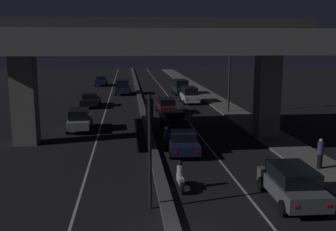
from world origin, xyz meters
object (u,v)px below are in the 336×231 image
at_px(car_dark_blue_second, 183,142).
at_px(pedestrian_on_sidewalk, 320,153).
at_px(car_dark_green_sixth, 181,87).
at_px(motorcycle_white_filtering_near, 180,177).
at_px(car_black_third, 174,119).
at_px(motorcycle_blue_filtering_mid, 166,139).
at_px(car_grey_lead, 292,183).
at_px(car_white_fifth, 190,95).
at_px(car_dark_red_fourth, 167,105).
at_px(car_black_second_oncoming, 91,100).
at_px(car_dark_blue_fourth_oncoming, 101,81).
at_px(car_dark_blue_third_oncoming, 123,87).
at_px(car_silver_lead_oncoming, 79,119).
at_px(street_lamp, 226,62).
at_px(traffic_light_left_of_median, 150,131).

distance_m(car_dark_blue_second, pedestrian_on_sidewalk, 8.22).
height_order(car_dark_green_sixth, motorcycle_white_filtering_near, car_dark_green_sixth).
bearing_deg(car_black_third, motorcycle_blue_filtering_mid, 167.85).
xyz_separation_m(car_grey_lead, motorcycle_blue_filtering_mid, (-4.58, 9.48, -0.21)).
bearing_deg(car_white_fifth, motorcycle_blue_filtering_mid, 166.61).
bearing_deg(motorcycle_blue_filtering_mid, car_dark_blue_second, -134.67).
height_order(car_dark_red_fourth, car_dark_green_sixth, car_dark_green_sixth).
bearing_deg(pedestrian_on_sidewalk, car_dark_blue_second, 147.67).
xyz_separation_m(car_black_second_oncoming, car_dark_blue_fourth_oncoming, (-0.15, 21.92, 0.05)).
bearing_deg(car_dark_blue_third_oncoming, car_dark_blue_fourth_oncoming, -160.93).
xyz_separation_m(car_dark_blue_second, motorcycle_blue_filtering_mid, (-0.96, 1.09, -0.06)).
relative_size(car_dark_blue_fourth_oncoming, motorcycle_blue_filtering_mid, 2.39).
bearing_deg(car_black_third, car_silver_lead_oncoming, 87.11).
relative_size(car_dark_green_sixth, car_silver_lead_oncoming, 1.01).
height_order(car_black_second_oncoming, car_dark_blue_fourth_oncoming, car_dark_blue_fourth_oncoming).
height_order(car_black_third, car_dark_blue_fourth_oncoming, car_dark_blue_fourth_oncoming).
bearing_deg(car_grey_lead, car_dark_blue_second, 24.99).
distance_m(car_dark_blue_second, car_dark_red_fourth, 14.43).
xyz_separation_m(car_dark_blue_fourth_oncoming, pedestrian_on_sidewalk, (14.61, -45.94, 0.20)).
bearing_deg(car_black_third, car_dark_red_fourth, -1.96).
height_order(car_dark_blue_fourth_oncoming, motorcycle_white_filtering_near, car_dark_blue_fourth_oncoming).
bearing_deg(motorcycle_white_filtering_near, car_grey_lead, -114.40).
bearing_deg(car_grey_lead, street_lamp, -5.18).
bearing_deg(car_dark_blue_third_oncoming, street_lamp, 34.85).
distance_m(traffic_light_left_of_median, car_silver_lead_oncoming, 16.63).
distance_m(car_black_third, car_dark_green_sixth, 21.99).
relative_size(car_grey_lead, car_dark_red_fourth, 1.00).
bearing_deg(car_dark_red_fourth, street_lamp, -94.70).
relative_size(car_dark_red_fourth, car_white_fifth, 1.01).
relative_size(car_grey_lead, car_silver_lead_oncoming, 1.06).
bearing_deg(car_dark_blue_third_oncoming, car_black_second_oncoming, -17.16).
height_order(car_silver_lead_oncoming, motorcycle_blue_filtering_mid, car_silver_lead_oncoming).
distance_m(car_black_third, car_dark_blue_fourth_oncoming, 35.33).
relative_size(car_black_third, car_white_fifth, 0.97).
distance_m(car_dark_blue_second, motorcycle_blue_filtering_mid, 1.45).
distance_m(car_white_fifth, car_black_second_oncoming, 11.41).
relative_size(car_white_fifth, motorcycle_white_filtering_near, 2.32).
relative_size(motorcycle_white_filtering_near, motorcycle_blue_filtering_mid, 1.02).
bearing_deg(car_silver_lead_oncoming, pedestrian_on_sidewalk, 48.13).
bearing_deg(traffic_light_left_of_median, motorcycle_blue_filtering_mid, 80.14).
distance_m(car_dark_blue_third_oncoming, car_dark_blue_fourth_oncoming, 12.24).
relative_size(street_lamp, car_black_second_oncoming, 1.87).
relative_size(street_lamp, car_dark_blue_fourth_oncoming, 2.01).
bearing_deg(car_dark_blue_fourth_oncoming, car_black_second_oncoming, 1.66).
bearing_deg(car_dark_red_fourth, pedestrian_on_sidewalk, -161.95).
height_order(car_grey_lead, car_silver_lead_oncoming, car_silver_lead_oncoming).
bearing_deg(car_grey_lead, car_black_second_oncoming, 23.31).
xyz_separation_m(car_grey_lead, car_dark_blue_second, (-3.63, 8.39, -0.15)).
relative_size(car_grey_lead, car_dark_green_sixth, 1.05).
bearing_deg(car_dark_blue_second, street_lamp, -21.54).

